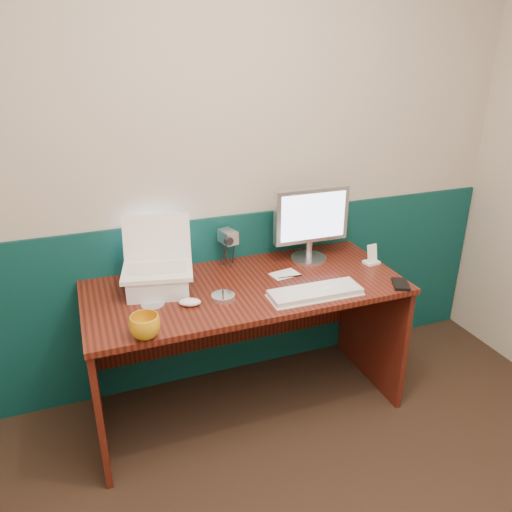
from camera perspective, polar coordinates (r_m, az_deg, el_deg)
name	(u,v)px	position (r m, az deg, el deg)	size (l,w,h in m)	color
back_wall	(216,172)	(2.68, -4.57, 9.59)	(3.50, 0.04, 2.50)	#BBAF9E
wainscot	(221,298)	(2.93, -4.04, -4.83)	(3.48, 0.02, 1.00)	#073432
desk	(246,348)	(2.71, -1.13, -10.42)	(1.60, 0.70, 0.75)	#331009
laptop_riser	(158,282)	(2.49, -11.08, -2.93)	(0.29, 0.25, 0.10)	silver
laptop	(155,246)	(2.41, -11.43, 1.11)	(0.33, 0.26, 0.28)	white
monitor	(310,224)	(2.75, 6.20, 3.60)	(0.42, 0.12, 0.42)	silver
keyboard	(315,293)	(2.43, 6.78, -4.22)	(0.45, 0.15, 0.03)	white
mouse_right	(326,290)	(2.46, 8.04, -3.86)	(0.10, 0.06, 0.03)	white
mouse_left	(190,302)	(2.35, -7.56, -5.25)	(0.10, 0.06, 0.03)	white
mug	(145,326)	(2.13, -12.57, -7.86)	(0.13, 0.13, 0.10)	orange
camcorder	(228,246)	(2.71, -3.21, 1.12)	(0.10, 0.14, 0.22)	silver
cd_spindle	(223,297)	(2.39, -3.79, -4.69)	(0.11, 0.11, 0.02)	silver
cd_loose_a	(153,304)	(2.39, -11.73, -5.43)	(0.11, 0.11, 0.00)	silver
pen	(290,277)	(2.61, 3.90, -2.38)	(0.01, 0.01, 0.13)	black
papers	(285,274)	(2.64, 3.29, -2.10)	(0.15, 0.10, 0.00)	white
dock	(371,262)	(2.83, 13.03, -0.70)	(0.08, 0.06, 0.02)	white
music_player	(372,253)	(2.81, 13.13, 0.34)	(0.06, 0.01, 0.10)	white
pda	(401,284)	(2.62, 16.20, -3.10)	(0.08, 0.13, 0.02)	black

